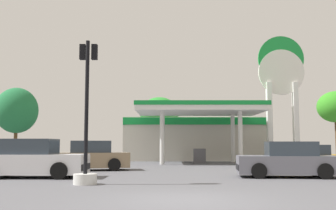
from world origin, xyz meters
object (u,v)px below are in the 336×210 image
object	(u,v)px
car_3	(89,157)
tree_0	(18,111)
car_2	(289,161)
tree_1	(161,113)
traffic_signal_1	(87,142)
car_1	(312,159)
station_pole_sign	(283,83)
car_0	(33,160)

from	to	relation	value
car_3	tree_0	bearing A→B (deg)	119.85
car_2	tree_1	world-z (taller)	tree_1
traffic_signal_1	tree_1	size ratio (longest dim) A/B	0.80
car_1	traffic_signal_1	distance (m)	13.35
car_1	car_2	size ratio (longest dim) A/B	0.93
station_pole_sign	car_0	xyz separation A→B (m)	(-15.31, -15.33, -5.77)
car_2	car_3	size ratio (longest dim) A/B	0.93
tree_0	station_pole_sign	bearing A→B (deg)	-22.31
traffic_signal_1	tree_0	size ratio (longest dim) A/B	0.69
car_0	car_3	world-z (taller)	car_0
car_2	traffic_signal_1	size ratio (longest dim) A/B	0.85
station_pole_sign	car_3	xyz separation A→B (m)	(-13.85, -10.50, -5.79)
car_1	tree_1	world-z (taller)	tree_1
car_3	traffic_signal_1	xyz separation A→B (m)	(1.46, -7.74, 0.78)
station_pole_sign	car_3	size ratio (longest dim) A/B	2.17
tree_0	tree_1	size ratio (longest dim) A/B	1.16
station_pole_sign	car_3	bearing A→B (deg)	-142.84
car_0	car_2	size ratio (longest dim) A/B	1.04
car_3	tree_1	world-z (taller)	tree_1
traffic_signal_1	tree_1	bearing A→B (deg)	85.99
station_pole_sign	car_1	xyz separation A→B (m)	(-1.55, -10.48, -5.89)
tree_0	car_3	bearing A→B (deg)	-60.15
station_pole_sign	car_1	distance (m)	12.12
car_0	tree_0	size ratio (longest dim) A/B	0.61
car_1	traffic_signal_1	xyz separation A→B (m)	(-10.83, -7.75, 0.87)
car_0	car_1	world-z (taller)	car_0
car_0	car_3	bearing A→B (deg)	73.20
car_2	tree_1	size ratio (longest dim) A/B	0.68
tree_0	car_0	bearing A→B (deg)	-67.66
car_1	car_3	size ratio (longest dim) A/B	0.87
car_0	traffic_signal_1	world-z (taller)	traffic_signal_1
station_pole_sign	tree_0	bearing A→B (deg)	157.69
car_3	tree_1	bearing A→B (deg)	80.59
station_pole_sign	car_0	size ratio (longest dim) A/B	2.25
car_3	traffic_signal_1	world-z (taller)	traffic_signal_1
car_3	tree_1	distance (m)	21.68
car_0	traffic_signal_1	xyz separation A→B (m)	(2.92, -2.90, 0.76)
station_pole_sign	car_0	distance (m)	22.42
traffic_signal_1	car_1	bearing A→B (deg)	35.60
station_pole_sign	traffic_signal_1	world-z (taller)	station_pole_sign
car_0	tree_0	bearing A→B (deg)	112.34
car_0	tree_0	xyz separation A→B (m)	(-10.68, 26.00, 4.36)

